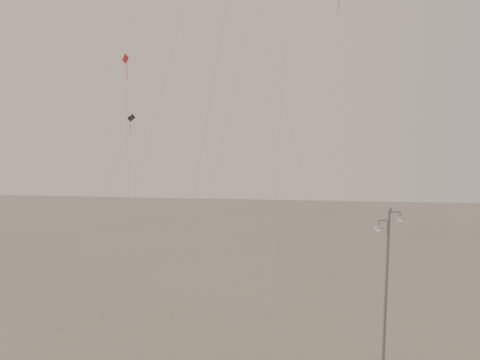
# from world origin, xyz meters

# --- Properties ---
(ground) EXTENTS (160.00, 160.00, 0.00)m
(ground) POSITION_xyz_m (0.00, 0.00, 0.00)
(ground) COLOR #9E9483
(ground) RESTS_ON ground
(street_lamp) EXTENTS (1.62, 0.61, 8.73)m
(street_lamp) POSITION_xyz_m (7.29, -0.38, 4.66)
(street_lamp) COLOR gray
(street_lamp) RESTS_ON ground
(kite_3) EXTENTS (5.01, 11.15, 18.96)m
(kite_3) POSITION_xyz_m (-9.71, 5.68, 14.38)
(kite_3) COLOR maroon
(kite_3) RESTS_ON ground
(kite_4) EXTENTS (10.99, 6.68, 23.80)m
(kite_4) POSITION_xyz_m (8.13, 8.95, 17.08)
(kite_4) COLOR #272321
(kite_4) RESTS_ON ground
(kite_5) EXTENTS (8.61, 2.20, 31.37)m
(kite_5) POSITION_xyz_m (-1.78, 18.42, 24.64)
(kite_5) COLOR brown
(kite_5) RESTS_ON ground
(kite_6) EXTENTS (1.88, 9.53, 14.69)m
(kite_6) POSITION_xyz_m (-11.94, 9.05, 11.06)
(kite_6) COLOR #272321
(kite_6) RESTS_ON ground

